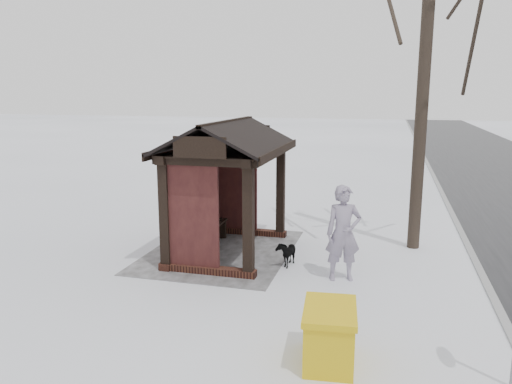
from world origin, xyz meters
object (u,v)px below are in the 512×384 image
bus_shelter (222,161)px  pedestrian (343,233)px  grit_bin (329,335)px  dog (287,252)px

bus_shelter → pedestrian: bus_shelter is taller
bus_shelter → grit_bin: bus_shelter is taller
grit_bin → bus_shelter: bearing=-150.3°
bus_shelter → dog: size_ratio=5.35×
pedestrian → grit_bin: bearing=-105.0°
pedestrian → grit_bin: size_ratio=1.73×
dog → bus_shelter: bearing=169.1°
bus_shelter → grit_bin: 5.53m
bus_shelter → grit_bin: size_ratio=3.23×
pedestrian → grit_bin: 3.27m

